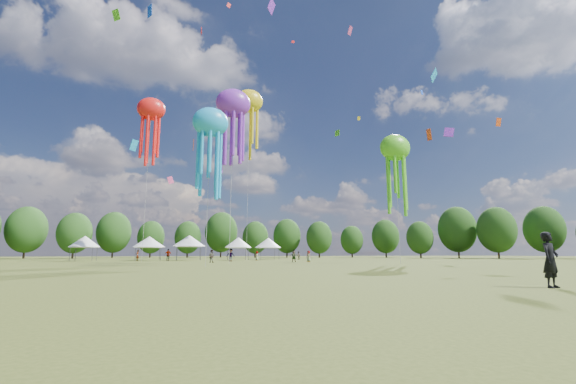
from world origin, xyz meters
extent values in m
plane|color=#384416|center=(0.00, 0.00, 0.00)|extent=(300.00, 300.00, 0.00)
imported|color=black|center=(7.08, -2.59, 0.98)|extent=(0.82, 0.65, 1.96)
imported|color=gray|center=(-2.08, 36.25, 0.82)|extent=(0.99, 0.91, 1.64)
imported|color=gray|center=(6.57, 50.57, 0.76)|extent=(0.60, 0.82, 1.53)
imported|color=gray|center=(15.52, 55.45, 0.77)|extent=(0.77, 0.88, 1.54)
imported|color=gray|center=(1.18, 43.09, 0.95)|extent=(1.26, 0.76, 1.90)
imported|color=gray|center=(-7.92, 49.17, 0.95)|extent=(1.18, 0.67, 1.90)
imported|color=gray|center=(9.35, 37.56, 0.82)|extent=(1.58, 0.80, 1.63)
imported|color=gray|center=(-12.59, 50.64, 0.86)|extent=(0.59, 0.73, 1.72)
imported|color=gray|center=(11.91, 38.73, 0.78)|extent=(0.82, 0.91, 1.56)
cylinder|color=#47474C|center=(-22.45, 51.69, 1.04)|extent=(0.08, 0.08, 2.08)
cylinder|color=#47474C|center=(-22.45, 54.85, 1.04)|extent=(0.08, 0.08, 2.08)
cylinder|color=#47474C|center=(-19.30, 51.69, 1.04)|extent=(0.08, 0.08, 2.08)
cylinder|color=#47474C|center=(-19.30, 54.85, 1.04)|extent=(0.08, 0.08, 2.08)
cube|color=white|center=(-20.87, 53.27, 2.13)|extent=(3.56, 3.56, 0.10)
cone|color=white|center=(-20.87, 53.27, 3.08)|extent=(4.63, 4.63, 1.79)
cylinder|color=#47474C|center=(-13.11, 52.40, 1.06)|extent=(0.08, 0.08, 2.12)
cylinder|color=#47474C|center=(-13.11, 56.10, 1.06)|extent=(0.08, 0.08, 2.12)
cylinder|color=#47474C|center=(-9.41, 52.40, 1.06)|extent=(0.08, 0.08, 2.12)
cylinder|color=#47474C|center=(-9.41, 56.10, 1.06)|extent=(0.08, 0.08, 2.12)
cube|color=white|center=(-11.26, 54.25, 2.17)|extent=(4.10, 4.10, 0.10)
cone|color=white|center=(-11.26, 54.25, 3.13)|extent=(5.33, 5.33, 1.82)
cylinder|color=#47474C|center=(-6.71, 53.06, 1.15)|extent=(0.08, 0.08, 2.29)
cylinder|color=#47474C|center=(-6.71, 57.04, 1.15)|extent=(0.08, 0.08, 2.29)
cylinder|color=#47474C|center=(-2.74, 53.06, 1.15)|extent=(0.08, 0.08, 2.29)
cylinder|color=#47474C|center=(-2.74, 57.04, 1.15)|extent=(0.08, 0.08, 2.29)
cube|color=white|center=(-4.72, 55.05, 2.34)|extent=(4.37, 4.37, 0.10)
cone|color=white|center=(-4.72, 55.05, 3.38)|extent=(5.68, 5.68, 1.97)
cylinder|color=#47474C|center=(2.16, 52.79, 1.06)|extent=(0.08, 0.08, 2.12)
cylinder|color=#47474C|center=(2.16, 56.11, 1.06)|extent=(0.08, 0.08, 2.12)
cylinder|color=#47474C|center=(5.48, 52.79, 1.06)|extent=(0.08, 0.08, 2.12)
cylinder|color=#47474C|center=(5.48, 56.11, 1.06)|extent=(0.08, 0.08, 2.12)
cube|color=white|center=(3.82, 54.45, 2.17)|extent=(3.72, 3.72, 0.10)
cone|color=white|center=(3.82, 54.45, 3.13)|extent=(4.84, 4.84, 1.82)
cylinder|color=#47474C|center=(8.42, 56.47, 1.09)|extent=(0.08, 0.08, 2.19)
cylinder|color=#47474C|center=(8.42, 59.97, 1.09)|extent=(0.08, 0.08, 2.19)
cylinder|color=#47474C|center=(11.93, 56.47, 1.09)|extent=(0.08, 0.08, 2.19)
cylinder|color=#47474C|center=(11.93, 59.97, 1.09)|extent=(0.08, 0.08, 2.19)
cube|color=white|center=(10.18, 58.22, 2.24)|extent=(3.91, 3.91, 0.10)
cone|color=white|center=(10.18, 58.22, 3.23)|extent=(5.08, 5.08, 1.88)
ellipsoid|color=purple|center=(-0.66, 28.63, 18.62)|extent=(4.07, 2.85, 3.46)
cylinder|color=beige|center=(-0.66, 28.63, 9.31)|extent=(0.03, 0.03, 18.62)
ellipsoid|color=yellow|center=(4.17, 46.91, 27.01)|extent=(4.72, 3.30, 4.01)
cylinder|color=beige|center=(4.17, 46.91, 13.50)|extent=(0.03, 0.03, 27.01)
ellipsoid|color=#54CA21|center=(18.45, 25.21, 13.74)|extent=(3.81, 2.66, 3.24)
cylinder|color=beige|center=(18.45, 25.21, 6.87)|extent=(0.03, 0.03, 13.74)
ellipsoid|color=red|center=(-11.24, 44.09, 22.80)|extent=(4.13, 2.89, 3.51)
cylinder|color=beige|center=(-11.24, 44.09, 11.40)|extent=(0.03, 0.03, 22.80)
ellipsoid|color=#1BA3EC|center=(-3.55, 22.21, 13.76)|extent=(3.45, 2.41, 2.93)
cylinder|color=beige|center=(-3.55, 22.21, 6.88)|extent=(0.03, 0.03, 13.76)
cube|color=red|center=(-4.51, 35.94, 31.76)|extent=(0.18, 0.95, 1.12)
cube|color=#FF4B0F|center=(-4.70, 56.37, 21.22)|extent=(0.16, 2.32, 2.65)
cube|color=yellow|center=(29.08, 55.53, 29.51)|extent=(0.66, 0.40, 0.85)
cube|color=#54CA21|center=(-16.05, 38.64, 33.97)|extent=(1.31, 1.04, 1.48)
cube|color=#1C53FD|center=(1.95, 52.03, 17.88)|extent=(0.84, 1.36, 1.35)
cube|color=#1BA3EC|center=(24.68, 25.20, 23.91)|extent=(1.58, 0.93, 1.73)
cube|color=#DD417C|center=(20.89, 41.53, 39.75)|extent=(1.10, 1.31, 1.48)
cube|color=red|center=(1.28, 58.12, 52.53)|extent=(1.03, 0.40, 1.22)
cube|color=#FF4B0F|center=(38.56, 29.30, 20.36)|extent=(0.99, 0.49, 1.26)
cube|color=#1C53FD|center=(-12.19, 42.44, 37.92)|extent=(0.88, 1.44, 1.94)
cube|color=#1BA3EC|center=(-15.55, 60.25, 21.42)|extent=(1.44, 1.82, 2.10)
cube|color=purple|center=(6.71, 41.41, 41.64)|extent=(1.69, 1.41, 2.47)
cube|color=#FF4B0F|center=(40.80, 48.38, 24.66)|extent=(0.77, 2.08, 2.56)
cube|color=#54CA21|center=(26.44, 61.08, 27.80)|extent=(0.95, 1.36, 1.63)
cube|color=#1C53FD|center=(32.55, 38.60, 28.38)|extent=(0.83, 0.41, 1.02)
cube|color=#DD417C|center=(-8.04, 46.63, 12.47)|extent=(1.12, 0.57, 1.36)
cube|color=purple|center=(25.06, 23.69, 15.79)|extent=(1.42, 0.99, 1.49)
cube|color=red|center=(15.72, 59.58, 47.41)|extent=(0.83, 0.42, 0.89)
cylinder|color=#38281C|center=(-40.68, 85.49, 1.71)|extent=(0.44, 0.44, 3.41)
ellipsoid|color=#224717|center=(-40.68, 85.49, 6.61)|extent=(8.53, 8.53, 10.66)
cylinder|color=#38281C|center=(-30.60, 85.02, 1.53)|extent=(0.44, 0.44, 3.07)
ellipsoid|color=#224717|center=(-30.60, 85.02, 5.94)|extent=(7.66, 7.66, 9.58)
cylinder|color=#38281C|center=(-23.51, 93.33, 1.72)|extent=(0.44, 0.44, 3.43)
ellipsoid|color=#224717|center=(-23.51, 93.33, 6.65)|extent=(8.58, 8.58, 10.73)
cylinder|color=#38281C|center=(-14.76, 98.96, 1.47)|extent=(0.44, 0.44, 2.95)
ellipsoid|color=#224717|center=(-14.76, 98.96, 5.71)|extent=(7.37, 7.37, 9.21)
cylinder|color=#38281C|center=(-4.70, 95.06, 1.45)|extent=(0.44, 0.44, 2.89)
ellipsoid|color=#224717|center=(-4.70, 95.06, 5.61)|extent=(7.23, 7.23, 9.04)
cylinder|color=#38281C|center=(4.91, 99.49, 1.92)|extent=(0.44, 0.44, 3.84)
ellipsoid|color=#224717|center=(4.91, 99.49, 7.44)|extent=(9.60, 9.60, 11.99)
cylinder|color=#38281C|center=(13.19, 88.44, 1.42)|extent=(0.44, 0.44, 2.84)
ellipsoid|color=#224717|center=(13.19, 88.44, 5.51)|extent=(7.11, 7.11, 8.89)
cylinder|color=#38281C|center=(22.93, 91.04, 1.58)|extent=(0.44, 0.44, 3.16)
ellipsoid|color=#224717|center=(22.93, 91.04, 6.13)|extent=(7.91, 7.91, 9.88)
cylinder|color=#38281C|center=(30.69, 85.29, 1.44)|extent=(0.44, 0.44, 2.88)
ellipsoid|color=#224717|center=(30.69, 85.29, 5.59)|extent=(7.21, 7.21, 9.01)
cylinder|color=#38281C|center=(41.52, 87.24, 1.31)|extent=(0.44, 0.44, 2.63)
ellipsoid|color=#224717|center=(41.52, 87.24, 5.09)|extent=(6.57, 6.57, 8.22)
cylinder|color=#38281C|center=(50.52, 83.73, 1.56)|extent=(0.44, 0.44, 3.13)
ellipsoid|color=#224717|center=(50.52, 83.73, 6.06)|extent=(7.81, 7.81, 9.77)
cylinder|color=#38281C|center=(53.64, 71.81, 1.36)|extent=(0.44, 0.44, 2.72)
ellipsoid|color=#224717|center=(53.64, 71.81, 5.27)|extent=(6.80, 6.80, 8.50)
cylinder|color=#38281C|center=(62.96, 68.92, 1.90)|extent=(0.44, 0.44, 3.81)
ellipsoid|color=#224717|center=(62.96, 68.92, 7.38)|extent=(9.52, 9.52, 11.90)
cylinder|color=#38281C|center=(66.57, 59.80, 1.76)|extent=(0.44, 0.44, 3.51)
ellipsoid|color=#224717|center=(66.57, 59.80, 6.80)|extent=(8.78, 8.78, 10.97)
cylinder|color=#38281C|center=(79.39, 58.26, 1.82)|extent=(0.44, 0.44, 3.64)
ellipsoid|color=#224717|center=(79.39, 58.26, 7.05)|extent=(9.10, 9.10, 11.37)
camera|label=1|loc=(-5.44, -12.99, 1.20)|focal=23.17mm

